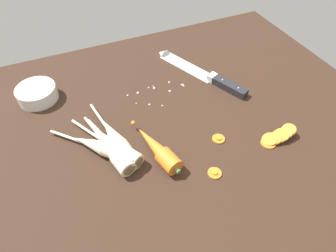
{
  "coord_description": "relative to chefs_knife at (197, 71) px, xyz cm",
  "views": [
    {
      "loc": [
        -20.07,
        -48.11,
        55.54
      ],
      "look_at": [
        0.0,
        -2.0,
        1.5
      ],
      "focal_mm": 30.91,
      "sensor_mm": 36.0,
      "label": 1
    }
  ],
  "objects": [
    {
      "name": "carrot_slice_stray_mid",
      "position": [
        -7.92,
        -26.84,
        -0.29
      ],
      "size": [
        3.19,
        3.19,
        0.7
      ],
      "color": "orange",
      "rests_on": "ground_plane"
    },
    {
      "name": "mince_crumbs",
      "position": [
        -15.09,
        -3.38,
        -0.32
      ],
      "size": [
        17.53,
        9.5,
        0.78
      ],
      "color": "beige",
      "rests_on": "ground_plane"
    },
    {
      "name": "ground_plane",
      "position": [
        -18.29,
        -16.85,
        -2.65
      ],
      "size": [
        120.0,
        90.0,
        4.0
      ],
      "primitive_type": "cube",
      "color": "#332116"
    },
    {
      "name": "parsnip_front",
      "position": [
        -33.48,
        -21.32,
        1.33
      ],
      "size": [
        7.64,
        21.67,
        4.0
      ],
      "color": "beige",
      "rests_on": "ground_plane"
    },
    {
      "name": "prep_bowl",
      "position": [
        -47.45,
        7.05,
        1.5
      ],
      "size": [
        11.0,
        11.0,
        4.0
      ],
      "color": "white",
      "rests_on": "ground_plane"
    },
    {
      "name": "parsnip_mid_left",
      "position": [
        -36.38,
        -18.33,
        1.33
      ],
      "size": [
        15.99,
        16.42,
        4.0
      ],
      "color": "beige",
      "rests_on": "ground_plane"
    },
    {
      "name": "parsnip_mid_right",
      "position": [
        -32.76,
        -20.46,
        1.33
      ],
      "size": [
        13.27,
        21.44,
        4.0
      ],
      "color": "beige",
      "rests_on": "ground_plane"
    },
    {
      "name": "carrot_slice_stray_near",
      "position": [
        -13.93,
        -35.39,
        -0.29
      ],
      "size": [
        3.16,
        3.16,
        0.7
      ],
      "color": "orange",
      "rests_on": "ground_plane"
    },
    {
      "name": "chefs_knife",
      "position": [
        0.0,
        0.0,
        0.0
      ],
      "size": [
        16.88,
        33.19,
        4.18
      ],
      "color": "silver",
      "rests_on": "ground_plane"
    },
    {
      "name": "whole_carrot",
      "position": [
        -23.72,
        -25.16,
        1.45
      ],
      "size": [
        7.62,
        18.92,
        4.2
      ],
      "color": "orange",
      "rests_on": "ground_plane"
    },
    {
      "name": "parsnip_outer",
      "position": [
        -32.27,
        -21.13,
        1.33
      ],
      "size": [
        8.47,
        19.67,
        4.0
      ],
      "color": "beige",
      "rests_on": "ground_plane"
    },
    {
      "name": "parsnip_back",
      "position": [
        -31.86,
        -18.08,
        1.33
      ],
      "size": [
        6.36,
        23.1,
        4.0
      ],
      "color": "beige",
      "rests_on": "ground_plane"
    },
    {
      "name": "carrot_slice_stack",
      "position": [
        5.6,
        -32.71,
        0.41
      ],
      "size": [
        9.78,
        4.25,
        3.16
      ],
      "color": "orange",
      "rests_on": "ground_plane"
    }
  ]
}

